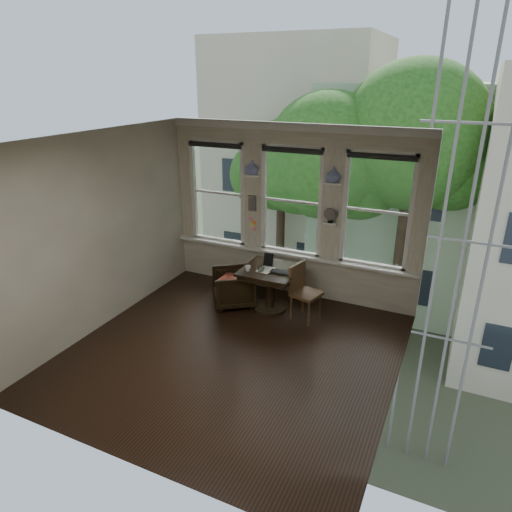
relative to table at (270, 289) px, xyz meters
The scene contains 25 objects.
ground 1.46m from the table, 88.44° to the right, with size 4.50×4.50×0.00m, color black.
ceiling 2.98m from the table, 88.44° to the right, with size 4.50×4.50×0.00m, color silver.
wall_back 1.41m from the table, 87.38° to the left, with size 4.50×4.50×0.00m, color beige.
wall_front 3.83m from the table, 89.40° to the right, with size 4.50×4.50×0.00m, color beige.
wall_left 2.85m from the table, 147.50° to the right, with size 4.50×4.50×0.00m, color beige.
wall_right 2.91m from the table, 31.62° to the right, with size 4.50×4.50×0.00m, color beige.
window_left 2.11m from the table, 149.22° to the left, with size 1.10×0.12×1.90m, color white, non-canonical shape.
window_center 1.57m from the table, 87.38° to the left, with size 1.10×0.12×1.90m, color white, non-canonical shape.
window_right 2.16m from the table, 29.46° to the left, with size 1.10×0.12×1.90m, color white, non-canonical shape.
shelf_left 2.00m from the table, 132.82° to the left, with size 0.26×0.16×0.03m, color white.
shelf_right 2.03m from the table, 44.14° to the left, with size 0.26×0.16×0.03m, color white.
intercom 1.60m from the table, 131.69° to the left, with size 0.14×0.06×0.28m, color #59544F.
sticky_notes 1.36m from the table, 131.50° to the left, with size 0.16×0.01×0.24m, color pink, non-canonical shape.
desk_fan 1.56m from the table, 43.36° to the left, with size 0.20×0.20×0.24m, color #59544F, non-canonical shape.
vase_left 2.12m from the table, 132.82° to the left, with size 0.24×0.24×0.25m, color silver.
vase_right 2.15m from the table, 44.14° to the left, with size 0.24×0.24×0.25m, color silver.
table is the anchor object (origin of this frame).
armchair_left 0.66m from the table, behind, with size 0.68×0.69×0.63m, color black.
cushion_red 0.66m from the table, behind, with size 0.45×0.45×0.06m, color maroon.
side_chair_right 0.66m from the table, ahead, with size 0.42×0.42×0.92m, color #4D341B, non-canonical shape.
laptop 0.47m from the table, 30.41° to the right, with size 0.36×0.23×0.03m, color black.
mug 0.56m from the table, 140.23° to the right, with size 0.10×0.10×0.09m, color white.
drinking_glass 0.46m from the table, 119.28° to the right, with size 0.12×0.12×0.09m, color white.
tablet 0.50m from the table, 126.33° to the left, with size 0.16×0.02×0.22m, color black.
papers 0.39m from the table, 127.62° to the right, with size 0.22×0.30×0.00m, color silver.
Camera 1 is at (2.66, -4.94, 3.72)m, focal length 32.00 mm.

